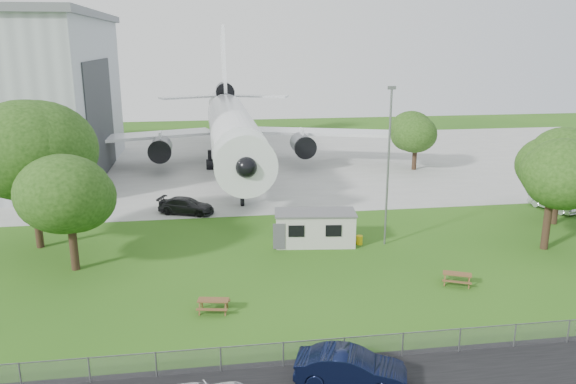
{
  "coord_description": "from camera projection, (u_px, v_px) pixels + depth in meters",
  "views": [
    {
      "loc": [
        -5.37,
        -33.33,
        15.21
      ],
      "look_at": [
        0.87,
        8.0,
        4.0
      ],
      "focal_mm": 35.0,
      "sensor_mm": 36.0,
      "label": 1
    }
  ],
  "objects": [
    {
      "name": "ground",
      "position": [
        293.0,
        283.0,
        36.54
      ],
      "size": [
        160.0,
        160.0,
        0.0
      ],
      "primitive_type": "plane",
      "color": "#3C711C"
    },
    {
      "name": "lamp_mast",
      "position": [
        388.0,
        169.0,
        42.09
      ],
      "size": [
        0.16,
        0.16,
        12.0
      ],
      "primitive_type": "cylinder",
      "color": "slate",
      "rests_on": "ground"
    },
    {
      "name": "tree_west_big",
      "position": [
        30.0,
        155.0,
        41.1
      ],
      "size": [
        9.51,
        9.51,
        11.92
      ],
      "color": "#382619",
      "rests_on": "ground"
    },
    {
      "name": "tree_west_small",
      "position": [
        68.0,
        198.0,
        37.44
      ],
      "size": [
        6.33,
        6.33,
        8.32
      ],
      "color": "#382619",
      "rests_on": "ground"
    },
    {
      "name": "car_apron_van",
      "position": [
        186.0,
        206.0,
        51.11
      ],
      "size": [
        5.51,
        3.71,
        1.48
      ],
      "primitive_type": "imported",
      "rotation": [
        0.0,
        0.0,
        1.22
      ],
      "color": "black",
      "rests_on": "ground"
    },
    {
      "name": "fence",
      "position": [
        324.0,
        363.0,
        27.47
      ],
      "size": [
        58.0,
        0.04,
        1.3
      ],
      "primitive_type": "cube",
      "color": "gray",
      "rests_on": "ground"
    },
    {
      "name": "picnic_west",
      "position": [
        214.0,
        311.0,
        32.71
      ],
      "size": [
        2.05,
        1.81,
        0.76
      ],
      "primitive_type": null,
      "rotation": [
        0.0,
        0.0,
        -0.19
      ],
      "color": "brown",
      "rests_on": "ground"
    },
    {
      "name": "picnic_east",
      "position": [
        456.0,
        284.0,
        36.38
      ],
      "size": [
        2.27,
        2.12,
        0.76
      ],
      "primitive_type": null,
      "rotation": [
        0.0,
        0.0,
        -0.44
      ],
      "color": "brown",
      "rests_on": "ground"
    },
    {
      "name": "concrete_apron",
      "position": [
        247.0,
        163.0,
        72.83
      ],
      "size": [
        120.0,
        46.0,
        0.03
      ],
      "primitive_type": "cube",
      "color": "#B7B7B2",
      "rests_on": "ground"
    },
    {
      "name": "car_ne_sedan",
      "position": [
        554.0,
        202.0,
        52.12
      ],
      "size": [
        3.04,
        5.02,
        1.56
      ],
      "primitive_type": "imported",
      "rotation": [
        0.0,
        0.0,
        0.31
      ],
      "color": "#B4B6BB",
      "rests_on": "ground"
    },
    {
      "name": "tree_east_back",
      "position": [
        561.0,
        162.0,
        47.14
      ],
      "size": [
        6.74,
        6.74,
        8.78
      ],
      "color": "#382619",
      "rests_on": "ground"
    },
    {
      "name": "tree_far_apron",
      "position": [
        416.0,
        134.0,
        67.81
      ],
      "size": [
        5.44,
        5.44,
        7.12
      ],
      "color": "#382619",
      "rests_on": "ground"
    },
    {
      "name": "car_centre_sedan",
      "position": [
        351.0,
        368.0,
        25.52
      ],
      "size": [
        5.35,
        3.32,
        1.67
      ],
      "primitive_type": "imported",
      "rotation": [
        0.0,
        0.0,
        1.24
      ],
      "color": "black",
      "rests_on": "ground"
    },
    {
      "name": "tree_east_front",
      "position": [
        553.0,
        175.0,
        41.16
      ],
      "size": [
        6.2,
        6.2,
        8.9
      ],
      "color": "#382619",
      "rests_on": "ground"
    },
    {
      "name": "airliner",
      "position": [
        231.0,
        125.0,
        69.13
      ],
      "size": [
        46.36,
        47.73,
        17.69
      ],
      "color": "white",
      "rests_on": "ground"
    },
    {
      "name": "site_cabin",
      "position": [
        315.0,
        228.0,
        43.3
      ],
      "size": [
        6.89,
        3.42,
        2.62
      ],
      "color": "beige",
      "rests_on": "ground"
    }
  ]
}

